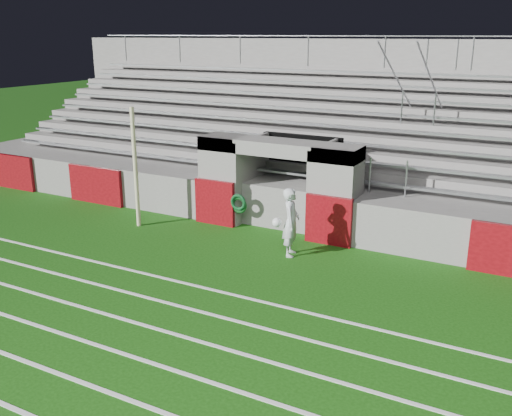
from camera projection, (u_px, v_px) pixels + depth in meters
The scene contains 6 objects.
ground at pixel (214, 269), 13.82m from camera, with size 90.00×90.00×0.00m, color #13460B.
field_post at pixel (135, 168), 16.47m from camera, with size 0.12×0.12×3.51m, color beige.
field_markings at pixel (56, 373), 9.61m from camera, with size 28.00×8.09×0.01m.
stadium_structure at pixel (333, 151), 20.10m from camera, with size 26.00×8.48×5.42m.
goalkeeper_with_ball at pixel (291, 222), 14.47m from camera, with size 0.73×0.75×1.78m.
hose_coil at pixel (239, 204), 16.50m from camera, with size 0.51×0.14×0.59m.
Camera 1 is at (6.93, -10.78, 5.48)m, focal length 40.00 mm.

